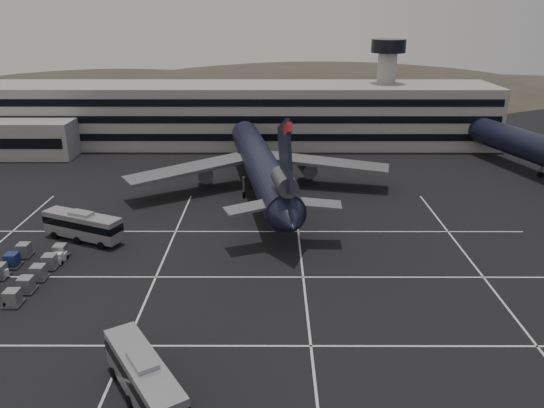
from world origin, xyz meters
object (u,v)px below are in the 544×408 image
Objects in this scene: tug_a at (59,258)px; uld_cluster at (19,272)px; trijet_main at (261,165)px; bus_near at (144,377)px; bus_far at (83,225)px.

uld_cluster reaches higher than tug_a.
trijet_main is at bearing 47.48° from uld_cluster.
trijet_main is 53.20m from bus_near.
bus_near is 5.11× the size of tug_a.
bus_far is 0.84× the size of uld_cluster.
bus_far is (-16.06, 32.54, -0.03)m from bus_near.
bus_near is at bearing -129.68° from bus_far.
bus_far is 7.13m from tug_a.
trijet_main is 31.75m from bus_far.
tug_a is at bearing -163.23° from bus_far.
trijet_main is 3.98× the size of uld_cluster.
trijet_main is 42.59m from uld_cluster.
uld_cluster is (-28.63, -31.23, -4.36)m from trijet_main.
trijet_main is 24.91× the size of tug_a.
bus_near is at bearing -108.62° from trijet_main.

